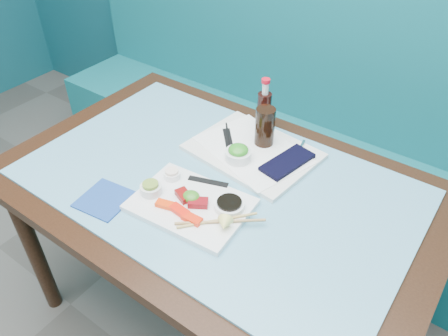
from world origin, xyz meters
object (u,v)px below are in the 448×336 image
Objects in this scene: sashimi_plate at (191,205)px; serving_tray at (253,152)px; booth_bench at (318,150)px; cola_glass at (265,127)px; seaweed_bowl at (238,155)px; cola_bottle_body at (264,111)px; blue_napkin at (105,199)px; dining_table at (217,202)px.

sashimi_plate is 0.83× the size of serving_tray.
booth_bench is 0.76m from serving_tray.
booth_bench reaches higher than cola_glass.
cola_glass reaches higher than seaweed_bowl.
sashimi_plate is 0.39m from cola_glass.
seaweed_bowl is 0.61× the size of cola_bottle_body.
dining_table is at bearing 50.80° from blue_napkin.
cola_bottle_body is (-0.04, -0.49, 0.46)m from booth_bench.
seaweed_bowl reaches higher than blue_napkin.
cola_glass is 0.96× the size of blue_napkin.
dining_table is 0.21m from serving_tray.
cola_glass is at bearing 84.26° from dining_table.
dining_table is 3.40× the size of serving_tray.
dining_table is 16.00× the size of seaweed_bowl.
serving_tray is 0.52m from blue_napkin.
sashimi_plate reaches higher than blue_napkin.
sashimi_plate is 0.26m from seaweed_bowl.
cola_glass is at bearing 64.56° from blue_napkin.
sashimi_plate is 3.88× the size of seaweed_bowl.
cola_bottle_body is (-0.05, 0.49, 0.06)m from sashimi_plate.
cola_bottle_body is (-0.05, 0.15, 0.06)m from serving_tray.
dining_table is 9.69× the size of cola_bottle_body.
booth_bench is 0.67m from cola_bottle_body.
dining_table is at bearing -92.31° from seaweed_bowl.
seaweed_bowl is 0.45m from blue_napkin.
booth_bench is at bearing 90.37° from seaweed_bowl.
dining_table is 0.30m from cola_glass.
dining_table is 4.12× the size of sashimi_plate.
booth_bench is 34.28× the size of seaweed_bowl.
blue_napkin is at bearing -106.36° from cola_bottle_body.
booth_bench is 7.29× the size of serving_tray.
booth_bench reaches higher than serving_tray.
seaweed_bowl is 0.63× the size of cola_glass.
booth_bench is 0.76m from cola_glass.
seaweed_bowl is at bearing 59.72° from blue_napkin.
booth_bench is at bearing 78.75° from blue_napkin.
blue_napkin is at bearing -154.99° from sashimi_plate.
blue_napkin is at bearing -101.25° from booth_bench.
booth_bench reaches higher than sashimi_plate.
blue_napkin is at bearing -120.28° from seaweed_bowl.
sashimi_plate reaches higher than dining_table.
cola_glass is (0.02, 0.13, 0.05)m from seaweed_bowl.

